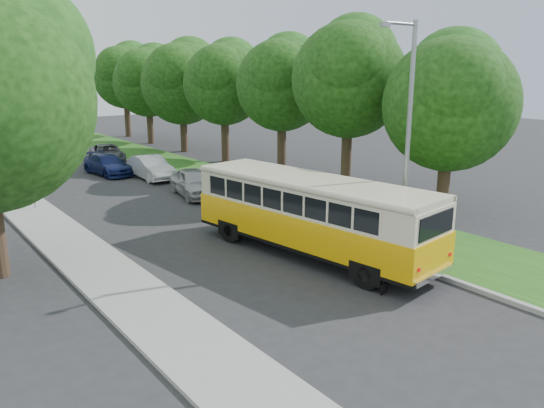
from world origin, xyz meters
TOP-DOWN VIEW (x-y plane):
  - ground at (0.00, 0.00)m, footprint 120.00×120.00m
  - curb at (3.60, 5.00)m, footprint 0.20×70.00m
  - grass_verge at (5.95, 5.00)m, footprint 4.50×70.00m
  - sidewalk at (-4.80, 5.00)m, footprint 2.20×70.00m
  - treeline at (3.15, 17.99)m, footprint 24.27×41.91m
  - lamppost_near at (4.21, -2.50)m, footprint 1.71×0.16m
  - lamppost_far at (-4.70, 16.00)m, footprint 1.71×0.16m
  - warning_sign at (-4.50, 11.98)m, footprint 0.56×0.10m
  - vintage_bus at (1.73, -0.54)m, footprint 3.75×9.88m
  - car_silver at (2.91, 10.02)m, footprint 2.48×4.45m
  - car_white at (3.00, 15.50)m, footprint 1.57×4.25m
  - car_blue at (1.42, 18.38)m, footprint 2.20×4.48m
  - car_grey at (3.00, 22.76)m, footprint 3.06×4.93m

SIDE VIEW (x-z plane):
  - ground at x=0.00m, z-range 0.00..0.00m
  - sidewalk at x=-4.80m, z-range 0.00..0.12m
  - grass_verge at x=5.95m, z-range 0.00..0.13m
  - curb at x=3.60m, z-range 0.00..0.15m
  - car_blue at x=1.42m, z-range 0.00..1.25m
  - car_grey at x=3.00m, z-range 0.00..1.27m
  - car_white at x=3.00m, z-range 0.00..1.39m
  - car_silver at x=2.91m, z-range 0.00..1.43m
  - vintage_bus at x=1.73m, z-range 0.00..2.86m
  - warning_sign at x=-4.50m, z-range 0.46..2.96m
  - lamppost_far at x=-4.70m, z-range 0.37..7.87m
  - lamppost_near at x=4.21m, z-range 0.37..8.37m
  - treeline at x=3.15m, z-range 1.20..10.66m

